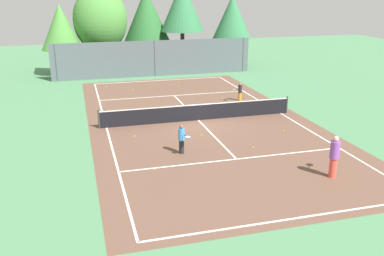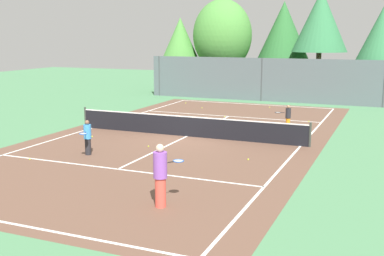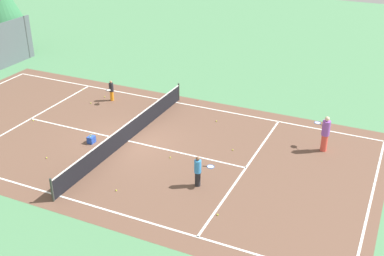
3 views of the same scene
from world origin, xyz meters
name	(u,v)px [view 2 (image 2 of 3)]	position (x,y,z in m)	size (l,w,h in m)	color
ground_plane	(187,136)	(0.00, 0.00, 0.00)	(80.00, 80.00, 0.00)	#4C8456
court_surface	(187,136)	(0.00, 0.00, 0.00)	(13.00, 25.00, 0.01)	brown
tennis_net	(187,126)	(0.00, 0.00, 0.51)	(11.90, 0.10, 1.10)	#333833
perimeter_fence	(262,80)	(0.00, 14.00, 1.60)	(18.00, 0.12, 3.20)	#515B60
tree_0	(222,36)	(-4.35, 17.44, 4.82)	(4.93, 4.48, 7.79)	brown
tree_1	(320,21)	(3.53, 17.72, 5.92)	(4.26, 4.26, 8.31)	brown
tree_2	(284,33)	(0.31, 19.52, 5.00)	(4.68, 4.68, 7.61)	brown
tree_3	(383,34)	(8.14, 16.22, 4.93)	(3.74, 3.74, 7.03)	brown
tree_4	(180,42)	(-7.89, 16.79, 4.29)	(3.61, 3.61, 6.32)	brown
player_0	(288,117)	(4.13, 3.68, 0.67)	(0.86, 0.50, 1.28)	orange
player_1	(161,175)	(3.22, -9.32, 0.95)	(0.77, 0.92, 1.85)	#E54C3F
player_2	(87,137)	(-2.29, -4.98, 0.75)	(0.54, 0.89, 1.45)	#232328
ball_crate	(183,126)	(-0.95, 1.60, 0.18)	(0.38, 0.31, 0.43)	blue
tennis_ball_0	(153,122)	(-3.20, 2.62, 0.03)	(0.07, 0.07, 0.07)	#CCE533
tennis_ball_1	(148,146)	(-0.65, -2.77, 0.03)	(0.07, 0.07, 0.07)	#CCE533
tennis_ball_2	(30,159)	(-3.94, -6.58, 0.03)	(0.07, 0.07, 0.07)	#CCE533
tennis_ball_3	(164,165)	(1.32, -5.25, 0.03)	(0.07, 0.07, 0.07)	#CCE533
tennis_ball_4	(92,136)	(-4.16, -1.96, 0.03)	(0.07, 0.07, 0.07)	#CCE533
tennis_ball_5	(102,126)	(-5.22, 0.54, 0.03)	(0.07, 0.07, 0.07)	#CCE533
tennis_ball_6	(202,108)	(-2.74, 8.87, 0.03)	(0.07, 0.07, 0.07)	#CCE533
tennis_ball_7	(186,103)	(-4.68, 10.59, 0.03)	(0.07, 0.07, 0.07)	#CCE533
tennis_ball_8	(248,159)	(4.05, -3.25, 0.03)	(0.07, 0.07, 0.07)	#CCE533
tennis_ball_9	(294,127)	(4.36, 4.37, 0.03)	(0.07, 0.07, 0.07)	#CCE533
tennis_ball_10	(270,107)	(1.41, 10.88, 0.03)	(0.07, 0.07, 0.07)	#CCE533
tennis_ball_11	(225,116)	(-0.16, 6.09, 0.03)	(0.07, 0.07, 0.07)	#CCE533
tennis_ball_12	(309,121)	(4.81, 6.34, 0.03)	(0.07, 0.07, 0.07)	#CCE533
tennis_ball_13	(273,125)	(3.19, 4.59, 0.03)	(0.07, 0.07, 0.07)	#CCE533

